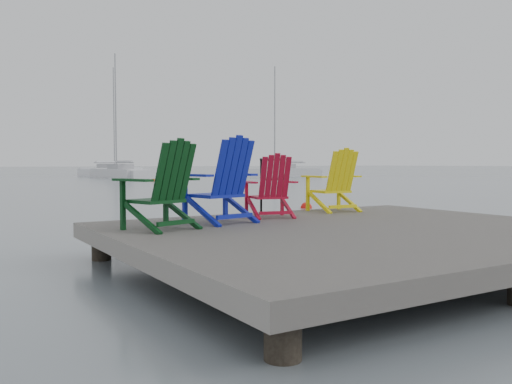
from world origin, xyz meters
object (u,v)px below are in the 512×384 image
chair_red (271,186)px  sailboat_near (119,174)px  sailboat_mid (112,172)px  sailboat_far (279,173)px  buoy_a (306,208)px  chair_blue (223,181)px  chair_green (163,186)px  buoy_c (153,181)px  handrail (272,180)px  chair_yellow (335,181)px  buoy_d (131,179)px

chair_red → sailboat_near: sailboat_near is taller
sailboat_mid → sailboat_far: sailboat_mid is taller
sailboat_mid → buoy_a: (-7.96, -46.18, -0.35)m
chair_blue → sailboat_near: bearing=63.3°
chair_red → buoy_a: (5.12, 5.97, -0.97)m
chair_green → sailboat_near: 42.93m
chair_red → buoy_c: bearing=86.2°
sailboat_near → sailboat_mid: 11.88m
sailboat_mid → buoy_c: bearing=-48.5°
chair_red → buoy_c: 32.19m
handrail → chair_green: (-2.48, -1.34, 0.00)m
sailboat_far → chair_green: bearing=153.6°
buoy_c → sailboat_near: bearing=87.0°
chair_red → buoy_c: (9.71, 30.68, -0.97)m
sailboat_near → buoy_c: bearing=-99.5°
chair_green → buoy_c: chair_green is taller
chair_yellow → sailboat_far: sailboat_far is taller
buoy_a → buoy_d: size_ratio=0.90×
buoy_a → buoy_c: bearing=79.5°
sailboat_mid → buoy_a: size_ratio=35.50×
buoy_d → sailboat_far: bearing=-3.3°
sailboat_far → buoy_a: (-19.81, -31.04, -0.36)m
chair_yellow → buoy_a: chair_yellow is taller
chair_green → buoy_a: bearing=24.7°
chair_yellow → buoy_a: (3.63, 5.66, -1.02)m
chair_yellow → sailboat_mid: sailboat_mid is taller
chair_red → buoy_d: bearing=88.3°
chair_blue → buoy_c: size_ratio=3.17×
handrail → chair_red: 0.96m
chair_blue → sailboat_mid: sailboat_mid is taller
sailboat_near → buoy_c: 9.96m
chair_blue → buoy_a: 8.78m
chair_blue → chair_red: 1.00m
sailboat_mid → buoy_d: 14.56m
sailboat_near → buoy_a: (-5.11, -34.65, -0.36)m
chair_yellow → chair_red: bearing=-164.1°
sailboat_near → buoy_d: (0.20, -2.78, -0.36)m
chair_blue → buoy_d: (11.39, 38.11, -1.08)m
buoy_a → buoy_d: (5.31, 31.87, 0.00)m
sailboat_far → buoy_c: 16.49m
handrail → sailboat_far: bearing=56.0°
chair_yellow → sailboat_far: (23.44, 36.70, -0.67)m
chair_blue → chair_red: size_ratio=1.23×
chair_blue → buoy_d: size_ratio=3.04×
sailboat_mid → buoy_d: bearing=-50.0°
chair_red → handrail: bearing=69.4°
sailboat_near → sailboat_far: sailboat_near is taller
handrail → chair_blue: bearing=-144.9°
chair_blue → sailboat_near: 42.39m
handrail → chair_yellow: chair_yellow is taller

